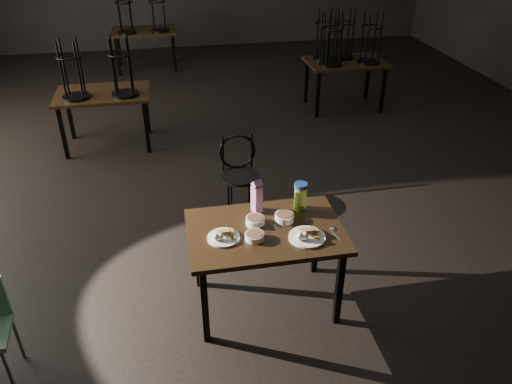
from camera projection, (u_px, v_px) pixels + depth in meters
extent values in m
plane|color=black|center=(251.00, 170.00, 6.21)|extent=(12.00, 12.00, 0.00)
cube|color=black|center=(266.00, 232.00, 3.84)|extent=(1.20, 0.80, 0.04)
cube|color=black|center=(205.00, 305.00, 3.68)|extent=(0.05, 0.05, 0.71)
cube|color=black|center=(339.00, 288.00, 3.85)|extent=(0.05, 0.05, 0.71)
cube|color=black|center=(197.00, 253.00, 4.22)|extent=(0.05, 0.05, 0.71)
cube|color=black|center=(316.00, 239.00, 4.39)|extent=(0.05, 0.05, 0.71)
cylinder|color=white|center=(224.00, 237.00, 3.73)|extent=(0.25, 0.25, 0.01)
cube|color=#A87D3B|center=(223.00, 229.00, 3.74)|extent=(0.09, 0.09, 0.04)
cube|color=#A87D3B|center=(227.00, 228.00, 3.74)|extent=(0.10, 0.10, 0.03)
ellipsoid|color=white|center=(216.00, 237.00, 3.67)|extent=(0.05, 0.05, 0.06)
ellipsoid|color=white|center=(221.00, 237.00, 3.68)|extent=(0.05, 0.05, 0.06)
cylinder|color=white|center=(307.00, 237.00, 3.73)|extent=(0.28, 0.28, 0.02)
cube|color=#A87D3B|center=(307.00, 227.00, 3.74)|extent=(0.10, 0.10, 0.05)
cube|color=#A87D3B|center=(311.00, 227.00, 3.75)|extent=(0.12, 0.12, 0.03)
ellipsoid|color=white|center=(300.00, 237.00, 3.67)|extent=(0.05, 0.05, 0.07)
ellipsoid|color=white|center=(305.00, 236.00, 3.67)|extent=(0.05, 0.05, 0.07)
cylinder|color=white|center=(255.00, 221.00, 3.88)|extent=(0.15, 0.15, 0.06)
cylinder|color=brown|center=(255.00, 219.00, 3.87)|extent=(0.12, 0.12, 0.01)
cylinder|color=white|center=(284.00, 217.00, 3.92)|extent=(0.15, 0.15, 0.06)
cylinder|color=brown|center=(284.00, 215.00, 3.91)|extent=(0.13, 0.13, 0.01)
cylinder|color=white|center=(254.00, 236.00, 3.71)|extent=(0.14, 0.14, 0.05)
cylinder|color=brown|center=(254.00, 235.00, 3.70)|extent=(0.12, 0.12, 0.01)
cube|color=#971B73|center=(257.00, 199.00, 3.99)|extent=(0.09, 0.09, 0.23)
cube|color=#971B73|center=(257.00, 184.00, 3.92)|extent=(0.09, 0.09, 0.07)
cylinder|color=#9FC53A|center=(300.00, 198.00, 4.02)|extent=(0.13, 0.13, 0.21)
cylinder|color=navy|center=(301.00, 185.00, 3.96)|extent=(0.14, 0.14, 0.03)
ellipsoid|color=silver|center=(332.00, 228.00, 3.84)|extent=(0.05, 0.06, 0.01)
cube|color=silver|center=(337.00, 236.00, 3.76)|extent=(0.04, 0.13, 0.00)
cylinder|color=black|center=(240.00, 176.00, 5.15)|extent=(0.40, 0.40, 0.03)
torus|color=black|center=(237.00, 152.00, 5.19)|extent=(0.39, 0.03, 0.39)
cylinder|color=black|center=(249.00, 189.00, 5.38)|extent=(0.03, 0.03, 0.45)
cylinder|color=black|center=(228.00, 191.00, 5.35)|extent=(0.03, 0.03, 0.45)
cylinder|color=black|center=(231.00, 202.00, 5.16)|extent=(0.03, 0.03, 0.45)
cylinder|color=black|center=(253.00, 200.00, 5.19)|extent=(0.03, 0.03, 0.45)
cylinder|color=slate|center=(8.00, 371.00, 3.36)|extent=(0.02, 0.02, 0.41)
cylinder|color=slate|center=(18.00, 338.00, 3.61)|extent=(0.02, 0.02, 0.41)
cube|color=black|center=(103.00, 94.00, 6.46)|extent=(1.20, 0.80, 0.04)
cube|color=black|center=(63.00, 134.00, 6.30)|extent=(0.05, 0.05, 0.71)
cube|color=black|center=(147.00, 127.00, 6.47)|extent=(0.05, 0.05, 0.71)
cube|color=black|center=(70.00, 115.00, 6.84)|extent=(0.05, 0.05, 0.71)
cube|color=black|center=(147.00, 109.00, 7.01)|extent=(0.05, 0.05, 0.71)
cylinder|color=black|center=(77.00, 97.00, 6.27)|extent=(0.34, 0.34, 0.03)
torus|color=black|center=(69.00, 57.00, 6.01)|extent=(0.32, 0.32, 0.02)
cylinder|color=black|center=(80.00, 66.00, 6.18)|extent=(0.03, 0.03, 0.70)
cylinder|color=black|center=(64.00, 66.00, 6.15)|extent=(0.03, 0.03, 0.70)
cylinder|color=black|center=(61.00, 71.00, 5.98)|extent=(0.03, 0.03, 0.70)
cylinder|color=black|center=(79.00, 70.00, 6.01)|extent=(0.03, 0.03, 0.70)
cylinder|color=black|center=(125.00, 94.00, 6.36)|extent=(0.34, 0.34, 0.03)
torus|color=black|center=(120.00, 55.00, 6.11)|extent=(0.32, 0.32, 0.02)
cylinder|color=black|center=(130.00, 63.00, 6.27)|extent=(0.03, 0.03, 0.70)
cylinder|color=black|center=(114.00, 64.00, 6.24)|extent=(0.03, 0.03, 0.70)
cylinder|color=black|center=(113.00, 68.00, 6.08)|extent=(0.03, 0.03, 0.70)
cylinder|color=black|center=(129.00, 68.00, 6.11)|extent=(0.03, 0.03, 0.70)
cube|color=black|center=(346.00, 62.00, 7.66)|extent=(1.20, 0.80, 0.04)
cube|color=black|center=(318.00, 95.00, 7.51)|extent=(0.05, 0.05, 0.71)
cube|color=black|center=(383.00, 91.00, 7.67)|extent=(0.05, 0.05, 0.71)
cube|color=black|center=(306.00, 81.00, 8.04)|extent=(0.05, 0.05, 0.71)
cube|color=black|center=(367.00, 78.00, 8.21)|extent=(0.05, 0.05, 0.71)
cylinder|color=black|center=(330.00, 64.00, 7.47)|extent=(0.34, 0.34, 0.03)
torus|color=black|center=(333.00, 30.00, 7.21)|extent=(0.32, 0.32, 0.02)
cylinder|color=black|center=(337.00, 37.00, 7.38)|extent=(0.03, 0.03, 0.70)
cylinder|color=black|center=(324.00, 38.00, 7.35)|extent=(0.03, 0.03, 0.70)
cylinder|color=black|center=(328.00, 41.00, 7.18)|extent=(0.03, 0.03, 0.70)
cylinder|color=black|center=(341.00, 41.00, 7.22)|extent=(0.03, 0.03, 0.70)
cylinder|color=black|center=(368.00, 62.00, 7.57)|extent=(0.34, 0.34, 0.03)
torus|color=black|center=(372.00, 28.00, 7.31)|extent=(0.32, 0.32, 0.02)
cylinder|color=black|center=(375.00, 35.00, 7.48)|extent=(0.03, 0.03, 0.70)
cylinder|color=black|center=(362.00, 36.00, 7.45)|extent=(0.03, 0.03, 0.70)
cylinder|color=black|center=(367.00, 39.00, 7.28)|extent=(0.03, 0.03, 0.70)
cylinder|color=black|center=(380.00, 39.00, 7.31)|extent=(0.03, 0.03, 0.70)
cylinder|color=black|center=(342.00, 57.00, 7.80)|extent=(0.34, 0.34, 0.03)
torus|color=black|center=(345.00, 24.00, 7.54)|extent=(0.32, 0.32, 0.02)
cylinder|color=black|center=(348.00, 31.00, 7.71)|extent=(0.03, 0.03, 0.70)
cylinder|color=black|center=(336.00, 32.00, 7.68)|extent=(0.03, 0.03, 0.70)
cylinder|color=black|center=(340.00, 35.00, 7.51)|extent=(0.03, 0.03, 0.70)
cylinder|color=black|center=(353.00, 34.00, 7.54)|extent=(0.03, 0.03, 0.70)
cylinder|color=black|center=(324.00, 58.00, 7.75)|extent=(0.34, 0.34, 0.03)
torus|color=black|center=(326.00, 25.00, 7.49)|extent=(0.32, 0.32, 0.02)
cylinder|color=black|center=(330.00, 32.00, 7.66)|extent=(0.03, 0.03, 0.70)
cylinder|color=black|center=(317.00, 33.00, 7.63)|extent=(0.03, 0.03, 0.70)
cylinder|color=black|center=(321.00, 36.00, 7.46)|extent=(0.03, 0.03, 0.70)
cylinder|color=black|center=(334.00, 35.00, 7.49)|extent=(0.03, 0.03, 0.70)
cube|color=black|center=(144.00, 31.00, 9.39)|extent=(1.20, 0.80, 0.04)
cube|color=black|center=(118.00, 57.00, 9.23)|extent=(0.05, 0.05, 0.71)
cube|color=black|center=(174.00, 54.00, 9.40)|extent=(0.05, 0.05, 0.71)
cube|color=black|center=(119.00, 48.00, 9.77)|extent=(0.05, 0.05, 0.71)
cube|color=black|center=(173.00, 45.00, 9.94)|extent=(0.05, 0.05, 0.71)
cylinder|color=black|center=(127.00, 32.00, 9.20)|extent=(0.34, 0.34, 0.03)
torus|color=black|center=(123.00, 3.00, 8.94)|extent=(0.32, 0.32, 0.02)
cylinder|color=black|center=(130.00, 10.00, 9.11)|extent=(0.03, 0.03, 0.70)
cylinder|color=black|center=(119.00, 10.00, 9.08)|extent=(0.03, 0.03, 0.70)
cylinder|color=black|center=(119.00, 12.00, 8.91)|extent=(0.03, 0.03, 0.70)
cylinder|color=black|center=(130.00, 12.00, 8.94)|extent=(0.03, 0.03, 0.70)
cylinder|color=black|center=(160.00, 30.00, 9.29)|extent=(0.34, 0.34, 0.03)
torus|color=black|center=(157.00, 2.00, 9.04)|extent=(0.32, 0.32, 0.02)
cylinder|color=black|center=(163.00, 8.00, 9.20)|extent=(0.03, 0.03, 0.70)
cylinder|color=black|center=(153.00, 9.00, 9.17)|extent=(0.03, 0.03, 0.70)
cylinder|color=black|center=(153.00, 11.00, 9.01)|extent=(0.03, 0.03, 0.70)
cylinder|color=black|center=(164.00, 11.00, 9.04)|extent=(0.03, 0.03, 0.70)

